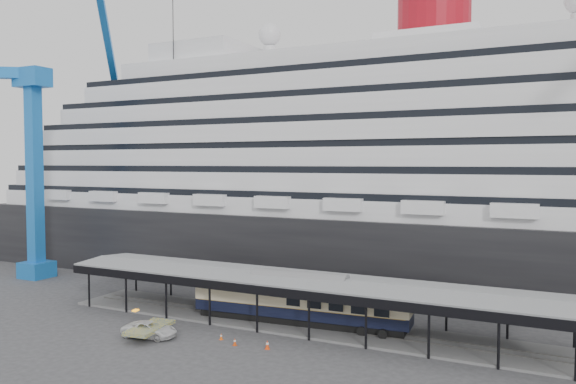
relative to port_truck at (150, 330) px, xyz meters
The scene contains 9 objects.
ground 12.77m from the port_truck, 24.02° to the left, with size 200.00×200.00×0.00m, color #38383A.
cruise_ship 42.77m from the port_truck, 72.54° to the left, with size 130.00×30.00×43.90m.
platform_canopy 15.56m from the port_truck, 41.18° to the left, with size 56.00×9.18×5.30m.
crane_blue 41.70m from the port_truck, 154.71° to the left, with size 22.63×19.19×47.60m.
port_truck is the anchor object (origin of this frame).
pullman_carriage 15.57m from the port_truck, 41.33° to the left, with size 23.76×4.87×23.17m.
traffic_cone_left 7.23m from the port_truck, 19.67° to the left, with size 0.44×0.44×0.65m.
traffic_cone_mid 9.04m from the port_truck, ahead, with size 0.47×0.47×0.72m.
traffic_cone_right 12.30m from the port_truck, ahead, with size 0.57×0.57×0.84m.
Camera 1 is at (24.83, -48.15, 17.26)m, focal length 35.00 mm.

